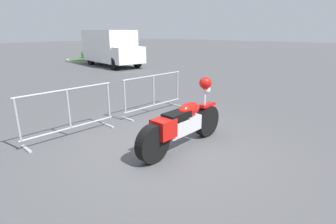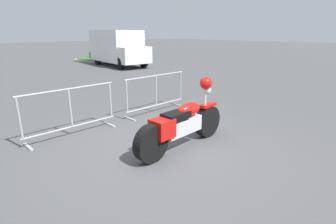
{
  "view_description": "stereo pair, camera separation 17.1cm",
  "coord_description": "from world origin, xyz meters",
  "px_view_note": "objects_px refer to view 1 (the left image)",
  "views": [
    {
      "loc": [
        -3.44,
        -3.28,
        2.22
      ],
      "look_at": [
        0.26,
        0.22,
        0.65
      ],
      "focal_mm": 28.0,
      "sensor_mm": 36.0,
      "label": 1
    },
    {
      "loc": [
        -3.32,
        -3.4,
        2.22
      ],
      "look_at": [
        0.26,
        0.22,
        0.65
      ],
      "focal_mm": 28.0,
      "sensor_mm": 36.0,
      "label": 2
    }
  ],
  "objects_px": {
    "motorcycle": "(183,123)",
    "delivery_van": "(111,47)",
    "crowd_barrier_near": "(69,112)",
    "crowd_barrier_far": "(154,93)"
  },
  "relations": [
    {
      "from": "motorcycle",
      "to": "crowd_barrier_near",
      "type": "relative_size",
      "value": 1.11
    },
    {
      "from": "motorcycle",
      "to": "delivery_van",
      "type": "xyz_separation_m",
      "value": [
        6.69,
        11.95,
        0.73
      ]
    },
    {
      "from": "crowd_barrier_near",
      "to": "delivery_van",
      "type": "distance_m",
      "value": 12.64
    },
    {
      "from": "crowd_barrier_near",
      "to": "crowd_barrier_far",
      "type": "relative_size",
      "value": 1.0
    },
    {
      "from": "motorcycle",
      "to": "delivery_van",
      "type": "height_order",
      "value": "delivery_van"
    },
    {
      "from": "motorcycle",
      "to": "crowd_barrier_far",
      "type": "distance_m",
      "value": 2.49
    },
    {
      "from": "crowd_barrier_near",
      "to": "motorcycle",
      "type": "bearing_deg",
      "value": -59.63
    },
    {
      "from": "motorcycle",
      "to": "crowd_barrier_far",
      "type": "bearing_deg",
      "value": 58.25
    },
    {
      "from": "crowd_barrier_far",
      "to": "motorcycle",
      "type": "bearing_deg",
      "value": -120.39
    },
    {
      "from": "delivery_van",
      "to": "crowd_barrier_near",
      "type": "bearing_deg",
      "value": -32.1
    }
  ]
}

